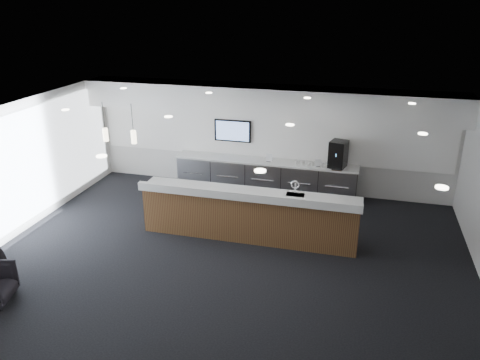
# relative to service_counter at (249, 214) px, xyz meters

# --- Properties ---
(ground) EXTENTS (10.00, 10.00, 0.00)m
(ground) POSITION_rel_service_counter_xyz_m (-0.20, -0.96, -0.58)
(ground) COLOR black
(ground) RESTS_ON ground
(ceiling) EXTENTS (10.00, 8.00, 0.02)m
(ceiling) POSITION_rel_service_counter_xyz_m (-0.20, -0.96, 2.42)
(ceiling) COLOR black
(ceiling) RESTS_ON back_wall
(back_wall) EXTENTS (10.00, 0.02, 3.00)m
(back_wall) POSITION_rel_service_counter_xyz_m (-0.20, 3.04, 0.92)
(back_wall) COLOR silver
(back_wall) RESTS_ON ground
(left_wall) EXTENTS (0.02, 8.00, 3.00)m
(left_wall) POSITION_rel_service_counter_xyz_m (-5.20, -0.96, 0.92)
(left_wall) COLOR silver
(left_wall) RESTS_ON ground
(soffit_bulkhead) EXTENTS (10.00, 0.90, 0.70)m
(soffit_bulkhead) POSITION_rel_service_counter_xyz_m (-0.20, 2.59, 2.07)
(soffit_bulkhead) COLOR white
(soffit_bulkhead) RESTS_ON back_wall
(alcove_panel) EXTENTS (9.80, 0.06, 1.40)m
(alcove_panel) POSITION_rel_service_counter_xyz_m (-0.20, 3.01, 1.02)
(alcove_panel) COLOR white
(alcove_panel) RESTS_ON back_wall
(window_blinds_wall) EXTENTS (0.04, 7.36, 2.55)m
(window_blinds_wall) POSITION_rel_service_counter_xyz_m (-5.16, -0.96, 0.92)
(window_blinds_wall) COLOR #ACC1CE
(window_blinds_wall) RESTS_ON left_wall
(back_credenza) EXTENTS (5.06, 0.66, 0.95)m
(back_credenza) POSITION_rel_service_counter_xyz_m (-0.20, 2.68, -0.10)
(back_credenza) COLOR gray
(back_credenza) RESTS_ON ground
(wall_tv) EXTENTS (1.05, 0.08, 0.62)m
(wall_tv) POSITION_rel_service_counter_xyz_m (-1.20, 2.95, 1.07)
(wall_tv) COLOR black
(wall_tv) RESTS_ON back_wall
(pendant_left) EXTENTS (0.12, 0.12, 0.30)m
(pendant_left) POSITION_rel_service_counter_xyz_m (-2.60, -0.16, 1.67)
(pendant_left) COLOR beige
(pendant_left) RESTS_ON ceiling
(pendant_right) EXTENTS (0.12, 0.12, 0.30)m
(pendant_right) POSITION_rel_service_counter_xyz_m (-3.30, -0.16, 1.67)
(pendant_right) COLOR beige
(pendant_right) RESTS_ON ceiling
(ceiling_can_lights) EXTENTS (7.00, 5.00, 0.02)m
(ceiling_can_lights) POSITION_rel_service_counter_xyz_m (-0.20, -0.96, 2.39)
(ceiling_can_lights) COLOR white
(ceiling_can_lights) RESTS_ON ceiling
(service_counter) EXTENTS (4.94, 0.83, 1.49)m
(service_counter) POSITION_rel_service_counter_xyz_m (0.00, 0.00, 0.00)
(service_counter) COLOR #4C2A19
(service_counter) RESTS_ON ground
(coffee_machine) EXTENTS (0.51, 0.58, 0.72)m
(coffee_machine) POSITION_rel_service_counter_xyz_m (1.76, 2.65, 0.73)
(coffee_machine) COLOR black
(coffee_machine) RESTS_ON back_credenza
(info_sign_left) EXTENTS (0.17, 0.05, 0.23)m
(info_sign_left) POSITION_rel_service_counter_xyz_m (-0.07, 2.61, 0.49)
(info_sign_left) COLOR silver
(info_sign_left) RESTS_ON back_credenza
(info_sign_right) EXTENTS (0.16, 0.06, 0.21)m
(info_sign_right) POSITION_rel_service_counter_xyz_m (1.25, 2.56, 0.48)
(info_sign_right) COLOR silver
(info_sign_right) RESTS_ON back_credenza
(cup_0) EXTENTS (0.10, 0.10, 0.09)m
(cup_0) POSITION_rel_service_counter_xyz_m (1.53, 2.59, 0.42)
(cup_0) COLOR white
(cup_0) RESTS_ON back_credenza
(cup_1) EXTENTS (0.14, 0.14, 0.09)m
(cup_1) POSITION_rel_service_counter_xyz_m (1.39, 2.59, 0.42)
(cup_1) COLOR white
(cup_1) RESTS_ON back_credenza
(cup_2) EXTENTS (0.12, 0.12, 0.09)m
(cup_2) POSITION_rel_service_counter_xyz_m (1.25, 2.59, 0.42)
(cup_2) COLOR white
(cup_2) RESTS_ON back_credenza
(cup_3) EXTENTS (0.13, 0.13, 0.09)m
(cup_3) POSITION_rel_service_counter_xyz_m (1.11, 2.59, 0.42)
(cup_3) COLOR white
(cup_3) RESTS_ON back_credenza
(cup_4) EXTENTS (0.13, 0.13, 0.09)m
(cup_4) POSITION_rel_service_counter_xyz_m (0.97, 2.59, 0.42)
(cup_4) COLOR white
(cup_4) RESTS_ON back_credenza
(cup_5) EXTENTS (0.11, 0.11, 0.09)m
(cup_5) POSITION_rel_service_counter_xyz_m (0.83, 2.59, 0.42)
(cup_5) COLOR white
(cup_5) RESTS_ON back_credenza
(cup_6) EXTENTS (0.14, 0.14, 0.09)m
(cup_6) POSITION_rel_service_counter_xyz_m (0.69, 2.59, 0.42)
(cup_6) COLOR white
(cup_6) RESTS_ON back_credenza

